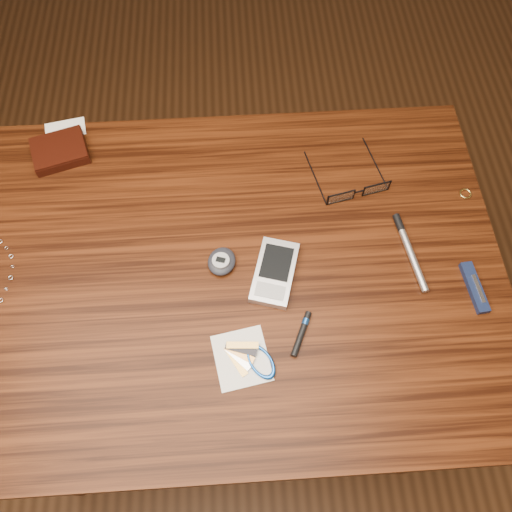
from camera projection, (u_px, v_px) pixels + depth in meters
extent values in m
plane|color=#472814|center=(237.00, 371.00, 1.55)|extent=(3.80, 3.80, 0.00)
cube|color=#391809|center=(223.00, 271.00, 0.90)|extent=(1.00, 0.70, 0.03)
cylinder|color=#4C2814|center=(31.00, 480.00, 1.09)|extent=(0.05, 0.05, 0.71)
cylinder|color=#4C2814|center=(439.00, 453.00, 1.11)|extent=(0.05, 0.05, 0.71)
cylinder|color=#4C2814|center=(62.00, 239.00, 1.36)|extent=(0.05, 0.05, 0.71)
cylinder|color=#4C2814|center=(390.00, 222.00, 1.38)|extent=(0.05, 0.05, 0.71)
cube|color=black|center=(60.00, 151.00, 0.99)|extent=(0.12, 0.11, 0.02)
cube|color=black|center=(58.00, 148.00, 0.98)|extent=(0.12, 0.11, 0.00)
cube|color=white|center=(65.00, 129.00, 1.02)|extent=(0.09, 0.06, 0.00)
cube|color=black|center=(341.00, 197.00, 0.93)|extent=(0.05, 0.01, 0.03)
cube|color=silver|center=(341.00, 197.00, 0.93)|extent=(0.05, 0.01, 0.02)
cylinder|color=black|center=(315.00, 177.00, 0.97)|extent=(0.03, 0.13, 0.00)
cube|color=black|center=(376.00, 189.00, 0.94)|extent=(0.05, 0.01, 0.03)
cube|color=silver|center=(376.00, 189.00, 0.94)|extent=(0.05, 0.01, 0.02)
cylinder|color=black|center=(375.00, 163.00, 0.98)|extent=(0.03, 0.13, 0.00)
cube|color=black|center=(359.00, 192.00, 0.93)|extent=(0.02, 0.01, 0.00)
torus|color=#E3C765|center=(465.00, 194.00, 0.95)|extent=(0.02, 0.02, 0.00)
torus|color=silver|center=(1.00, 300.00, 0.85)|extent=(0.01, 0.01, 0.00)
torus|color=silver|center=(6.00, 289.00, 0.86)|extent=(0.01, 0.00, 0.01)
torus|color=silver|center=(11.00, 278.00, 0.87)|extent=(0.01, 0.01, 0.00)
torus|color=silver|center=(13.00, 267.00, 0.88)|extent=(0.01, 0.00, 0.01)
torus|color=silver|center=(11.00, 256.00, 0.89)|extent=(0.01, 0.01, 0.00)
torus|color=silver|center=(6.00, 248.00, 0.90)|extent=(0.01, 0.01, 0.01)
torus|color=silver|center=(0.00, 242.00, 0.90)|extent=(0.01, 0.01, 0.00)
cube|color=silver|center=(275.00, 273.00, 0.87)|extent=(0.10, 0.14, 0.02)
cube|color=black|center=(277.00, 262.00, 0.87)|extent=(0.07, 0.08, 0.00)
cube|color=#95989C|center=(270.00, 291.00, 0.84)|extent=(0.06, 0.04, 0.00)
ellipsoid|color=black|center=(222.00, 261.00, 0.88)|extent=(0.06, 0.07, 0.02)
cylinder|color=#94979B|center=(221.00, 260.00, 0.87)|extent=(0.03, 0.03, 0.00)
cube|color=black|center=(221.00, 260.00, 0.86)|extent=(0.02, 0.01, 0.00)
cube|color=silver|center=(242.00, 358.00, 0.81)|extent=(0.10, 0.11, 0.00)
torus|color=#144FB4|center=(261.00, 362.00, 0.80)|extent=(0.07, 0.07, 0.01)
cube|color=olive|center=(237.00, 362.00, 0.80)|extent=(0.04, 0.05, 0.00)
cube|color=silver|center=(238.00, 358.00, 0.81)|extent=(0.04, 0.05, 0.00)
cube|color=olive|center=(240.00, 354.00, 0.81)|extent=(0.05, 0.04, 0.00)
cube|color=black|center=(241.00, 349.00, 0.81)|extent=(0.05, 0.03, 0.00)
cube|color=olive|center=(242.00, 345.00, 0.81)|extent=(0.05, 0.01, 0.00)
cube|color=#101D37|center=(474.00, 287.00, 0.86)|extent=(0.03, 0.10, 0.01)
cube|color=silver|center=(479.00, 288.00, 0.85)|extent=(0.01, 0.05, 0.00)
cylinder|color=#BDBCC1|center=(410.00, 252.00, 0.89)|extent=(0.03, 0.16, 0.01)
cylinder|color=black|center=(399.00, 223.00, 0.92)|extent=(0.02, 0.04, 0.01)
cylinder|color=black|center=(301.00, 334.00, 0.82)|extent=(0.04, 0.08, 0.01)
cylinder|color=blue|center=(305.00, 322.00, 0.83)|extent=(0.01, 0.01, 0.01)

